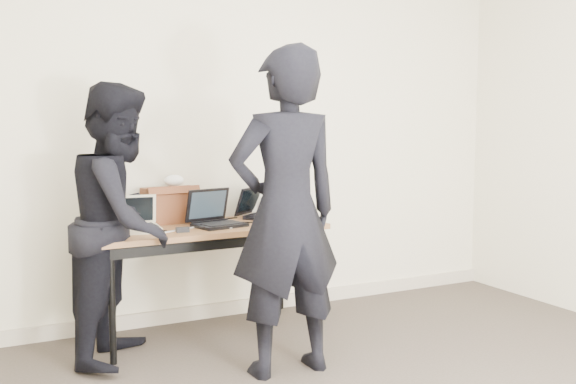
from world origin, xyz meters
TOP-DOWN VIEW (x-y plane):
  - room at (0.00, 0.00)m, footprint 4.60×4.60m
  - desk at (-0.33, 1.91)m, footprint 1.52×0.71m
  - laptop_beige at (-0.79, 1.91)m, footprint 0.29×0.28m
  - laptop_center at (-0.29, 1.89)m, footprint 0.36×0.36m
  - laptop_right at (0.12, 2.10)m, footprint 0.40×0.40m
  - leather_satchel at (-0.51, 2.14)m, footprint 0.38×0.21m
  - tissue at (-0.48, 2.14)m, footprint 0.15×0.12m
  - equipment_box at (0.30, 2.10)m, footprint 0.25×0.22m
  - power_brick at (-0.55, 1.74)m, footprint 0.08×0.06m
  - cables at (-0.29, 1.91)m, footprint 1.16×0.43m
  - person_typist at (-0.17, 1.09)m, footprint 0.66×0.43m
  - person_observer at (-0.92, 1.73)m, footprint 0.93×0.99m
  - baseboard at (0.00, 2.23)m, footprint 4.50×0.03m

SIDE VIEW (x-z plane):
  - baseboard at x=0.00m, z-range 0.00..0.10m
  - desk at x=-0.33m, z-range 0.30..1.02m
  - cables at x=-0.29m, z-range 0.72..0.73m
  - power_brick at x=-0.55m, z-range 0.72..0.75m
  - laptop_beige at x=-0.79m, z-range 0.65..0.87m
  - laptop_right at x=0.12m, z-range 0.66..0.88m
  - laptop_center at x=-0.29m, z-range 0.65..0.89m
  - equipment_box at x=0.30m, z-range 0.72..0.85m
  - person_observer at x=-0.92m, z-range 0.00..1.62m
  - leather_satchel at x=-0.51m, z-range 0.72..0.97m
  - person_typist at x=-0.17m, z-range 0.00..1.80m
  - tissue at x=-0.48m, z-range 0.97..1.04m
  - room at x=0.00m, z-range -0.05..2.75m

